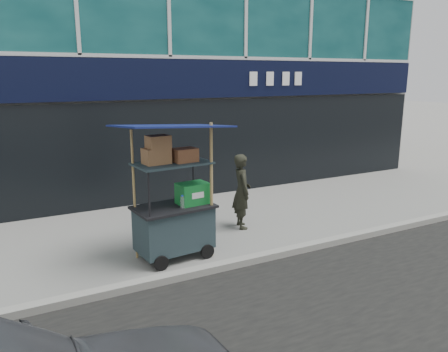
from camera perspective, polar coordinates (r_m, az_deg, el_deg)
ground at (r=7.55m, az=4.35°, el=-10.37°), size 80.00×80.00×0.00m
curb at (r=7.37m, az=5.19°, el=-10.48°), size 80.00×0.18×0.12m
vendor_cart at (r=7.27m, az=-6.46°, el=-4.52°), size 1.82×1.37×2.31m
vendor_man at (r=8.65m, az=2.33°, el=-2.00°), size 0.48×0.62×1.50m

